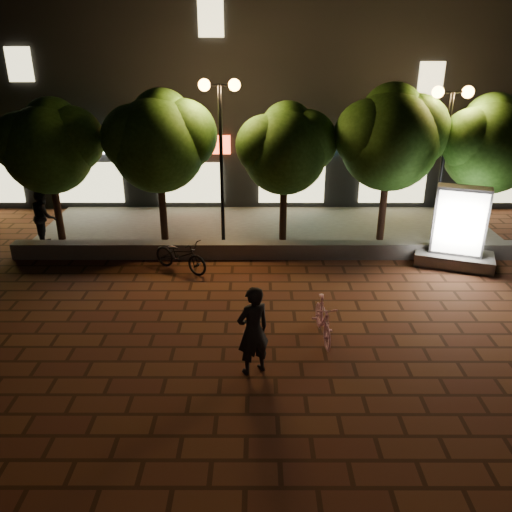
{
  "coord_description": "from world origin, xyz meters",
  "views": [
    {
      "loc": [
        -0.38,
        -10.81,
        6.33
      ],
      "look_at": [
        -0.4,
        1.5,
        1.1
      ],
      "focal_mm": 35.87,
      "sensor_mm": 36.0,
      "label": 1
    }
  ],
  "objects_px": {
    "ad_kiosk": "(458,234)",
    "scooter_pink": "(323,319)",
    "tree_left": "(160,139)",
    "rider": "(253,331)",
    "scooter_parked": "(181,255)",
    "tree_far_right": "(492,141)",
    "pedestrian": "(44,216)",
    "tree_mid": "(286,146)",
    "tree_right": "(391,135)",
    "street_lamp_right": "(448,126)",
    "tree_far_left": "(50,144)",
    "street_lamp_left": "(220,121)"
  },
  "relations": [
    {
      "from": "ad_kiosk",
      "to": "pedestrian",
      "type": "xyz_separation_m",
      "value": [
        -12.93,
        1.57,
        0.04
      ]
    },
    {
      "from": "street_lamp_left",
      "to": "tree_far_right",
      "type": "bearing_deg",
      "value": 1.76
    },
    {
      "from": "tree_far_right",
      "to": "pedestrian",
      "type": "distance_m",
      "value": 14.57
    },
    {
      "from": "street_lamp_right",
      "to": "scooter_pink",
      "type": "xyz_separation_m",
      "value": [
        -4.37,
        -5.91,
        -3.41
      ]
    },
    {
      "from": "tree_left",
      "to": "street_lamp_right",
      "type": "xyz_separation_m",
      "value": [
        8.95,
        -0.26,
        0.45
      ]
    },
    {
      "from": "tree_mid",
      "to": "street_lamp_left",
      "type": "height_order",
      "value": "street_lamp_left"
    },
    {
      "from": "tree_left",
      "to": "street_lamp_right",
      "type": "distance_m",
      "value": 8.96
    },
    {
      "from": "scooter_pink",
      "to": "rider",
      "type": "bearing_deg",
      "value": -145.03
    },
    {
      "from": "ad_kiosk",
      "to": "pedestrian",
      "type": "relative_size",
      "value": 1.33
    },
    {
      "from": "tree_mid",
      "to": "street_lamp_left",
      "type": "xyz_separation_m",
      "value": [
        -2.05,
        -0.26,
        0.81
      ]
    },
    {
      "from": "rider",
      "to": "scooter_parked",
      "type": "distance_m",
      "value": 5.48
    },
    {
      "from": "tree_left",
      "to": "tree_mid",
      "type": "relative_size",
      "value": 1.09
    },
    {
      "from": "tree_left",
      "to": "scooter_pink",
      "type": "relative_size",
      "value": 3.04
    },
    {
      "from": "tree_left",
      "to": "ad_kiosk",
      "type": "height_order",
      "value": "tree_left"
    },
    {
      "from": "tree_left",
      "to": "tree_far_right",
      "type": "height_order",
      "value": "tree_left"
    },
    {
      "from": "tree_far_right",
      "to": "pedestrian",
      "type": "height_order",
      "value": "tree_far_right"
    },
    {
      "from": "tree_left",
      "to": "rider",
      "type": "distance_m",
      "value": 8.42
    },
    {
      "from": "tree_left",
      "to": "ad_kiosk",
      "type": "relative_size",
      "value": 1.96
    },
    {
      "from": "tree_far_right",
      "to": "street_lamp_right",
      "type": "distance_m",
      "value": 1.66
    },
    {
      "from": "scooter_parked",
      "to": "pedestrian",
      "type": "bearing_deg",
      "value": 98.82
    },
    {
      "from": "ad_kiosk",
      "to": "rider",
      "type": "height_order",
      "value": "ad_kiosk"
    },
    {
      "from": "scooter_pink",
      "to": "ad_kiosk",
      "type": "bearing_deg",
      "value": 38.58
    },
    {
      "from": "tree_mid",
      "to": "tree_far_left",
      "type": "bearing_deg",
      "value": 180.0
    },
    {
      "from": "ad_kiosk",
      "to": "scooter_pink",
      "type": "height_order",
      "value": "ad_kiosk"
    },
    {
      "from": "street_lamp_left",
      "to": "scooter_parked",
      "type": "relative_size",
      "value": 2.75
    },
    {
      "from": "scooter_pink",
      "to": "tree_far_left",
      "type": "bearing_deg",
      "value": 138.26
    },
    {
      "from": "ad_kiosk",
      "to": "street_lamp_left",
      "type": "bearing_deg",
      "value": 166.23
    },
    {
      "from": "scooter_parked",
      "to": "pedestrian",
      "type": "relative_size",
      "value": 1.0
    },
    {
      "from": "ad_kiosk",
      "to": "scooter_pink",
      "type": "bearing_deg",
      "value": -137.09
    },
    {
      "from": "street_lamp_right",
      "to": "ad_kiosk",
      "type": "height_order",
      "value": "street_lamp_right"
    },
    {
      "from": "tree_right",
      "to": "ad_kiosk",
      "type": "height_order",
      "value": "tree_right"
    },
    {
      "from": "tree_far_right",
      "to": "scooter_pink",
      "type": "relative_size",
      "value": 2.96
    },
    {
      "from": "tree_far_right",
      "to": "pedestrian",
      "type": "xyz_separation_m",
      "value": [
        -14.37,
        -0.44,
        -2.35
      ]
    },
    {
      "from": "scooter_pink",
      "to": "pedestrian",
      "type": "relative_size",
      "value": 0.86
    },
    {
      "from": "ad_kiosk",
      "to": "tree_mid",
      "type": "bearing_deg",
      "value": 158.37
    },
    {
      "from": "tree_mid",
      "to": "pedestrian",
      "type": "bearing_deg",
      "value": -176.8
    },
    {
      "from": "tree_mid",
      "to": "scooter_parked",
      "type": "distance_m",
      "value": 4.85
    },
    {
      "from": "tree_far_right",
      "to": "tree_mid",
      "type": "bearing_deg",
      "value": -180.0
    },
    {
      "from": "tree_left",
      "to": "tree_right",
      "type": "xyz_separation_m",
      "value": [
        7.3,
        0.0,
        0.12
      ]
    },
    {
      "from": "tree_far_left",
      "to": "scooter_pink",
      "type": "relative_size",
      "value": 2.88
    },
    {
      "from": "tree_far_left",
      "to": "street_lamp_left",
      "type": "relative_size",
      "value": 0.89
    },
    {
      "from": "street_lamp_left",
      "to": "tree_mid",
      "type": "bearing_deg",
      "value": 7.31
    },
    {
      "from": "tree_mid",
      "to": "tree_right",
      "type": "bearing_deg",
      "value": 0.0
    },
    {
      "from": "rider",
      "to": "ad_kiosk",
      "type": "bearing_deg",
      "value": -167.34
    },
    {
      "from": "rider",
      "to": "scooter_parked",
      "type": "bearing_deg",
      "value": -95.93
    },
    {
      "from": "tree_far_left",
      "to": "tree_left",
      "type": "bearing_deg",
      "value": 0.0
    },
    {
      "from": "scooter_parked",
      "to": "pedestrian",
      "type": "distance_m",
      "value": 5.14
    },
    {
      "from": "scooter_pink",
      "to": "tree_right",
      "type": "bearing_deg",
      "value": 61.83
    },
    {
      "from": "tree_right",
      "to": "street_lamp_right",
      "type": "xyz_separation_m",
      "value": [
        1.64,
        -0.26,
        0.33
      ]
    },
    {
      "from": "tree_mid",
      "to": "scooter_parked",
      "type": "xyz_separation_m",
      "value": [
        -3.17,
        -2.46,
        -2.72
      ]
    }
  ]
}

